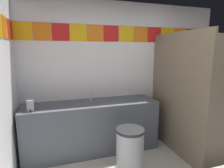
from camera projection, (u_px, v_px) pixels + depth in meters
wall_back at (125, 73)px, 3.45m from camera, size 3.65×0.09×2.50m
vanity_counter at (92, 126)px, 3.08m from camera, size 2.15×0.58×0.83m
faucet_center at (91, 98)px, 3.08m from camera, size 0.04×0.10×0.14m
soap_dispenser at (31, 106)px, 2.57m from camera, size 0.09×0.09×0.16m
stall_divider at (195, 97)px, 2.81m from camera, size 0.92×1.38×1.95m
toilet at (186, 124)px, 3.48m from camera, size 0.39×0.49×0.74m
trash_bin at (130, 149)px, 2.60m from camera, size 0.39×0.39×0.61m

